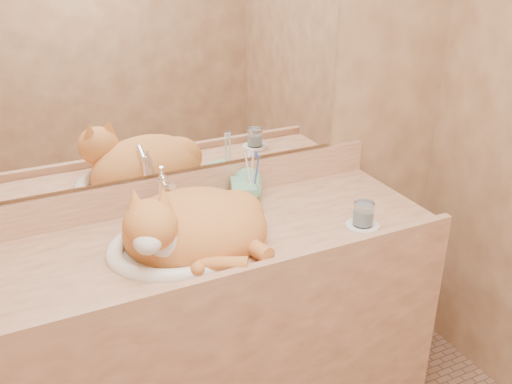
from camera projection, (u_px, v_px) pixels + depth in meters
name	position (u px, v px, depth m)	size (l,w,h in m)	color
wall_back	(164.00, 96.00, 1.88)	(2.40, 0.02, 2.50)	brown
vanity_counter	(204.00, 344.00, 2.00)	(1.60, 0.55, 0.85)	#986144
mirror	(162.00, 54.00, 1.81)	(1.30, 0.02, 0.80)	white
sink_basin	(182.00, 225.00, 1.75)	(0.47, 0.39, 0.15)	white
faucet	(164.00, 197.00, 1.89)	(0.05, 0.13, 0.18)	white
cat	(190.00, 225.00, 1.74)	(0.46, 0.37, 0.25)	#C56C2D
soap_dispenser	(245.00, 188.00, 1.95)	(0.09, 0.09, 0.19)	#72B790
toothbrush_cup	(253.00, 193.00, 2.02)	(0.11, 0.11, 0.10)	#72B790
toothbrushes	(253.00, 173.00, 1.99)	(0.03, 0.03, 0.21)	white
saucer	(362.00, 226.00, 1.89)	(0.11, 0.11, 0.01)	silver
water_glass	(364.00, 214.00, 1.88)	(0.07, 0.07, 0.08)	silver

